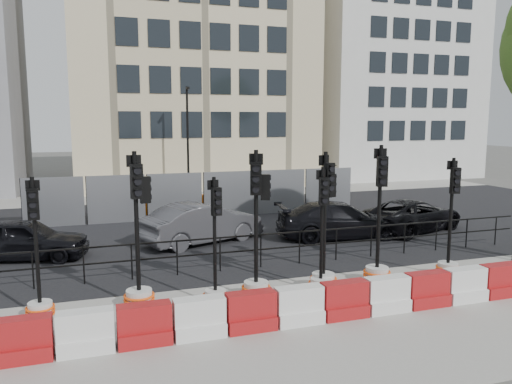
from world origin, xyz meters
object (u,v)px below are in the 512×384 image
object	(u,v)px
car_a	(24,239)
car_c	(339,220)
traffic_signal_d	(257,265)
traffic_signal_a	(39,291)
traffic_signal_h	(449,253)

from	to	relation	value
car_a	car_c	size ratio (longest dim) A/B	0.83
traffic_signal_d	car_c	bearing A→B (deg)	65.18
car_a	traffic_signal_a	bearing A→B (deg)	-156.83
traffic_signal_a	car_a	xyz separation A→B (m)	(-0.87, 5.12, 0.00)
traffic_signal_a	car_c	size ratio (longest dim) A/B	0.64
traffic_signal_a	traffic_signal_h	xyz separation A→B (m)	(10.23, -0.31, 0.04)
traffic_signal_a	car_a	distance (m)	5.19
traffic_signal_a	traffic_signal_d	world-z (taller)	traffic_signal_d
traffic_signal_d	traffic_signal_h	distance (m)	5.47
traffic_signal_h	car_c	xyz separation A→B (m)	(-0.69, 4.96, -0.01)
traffic_signal_d	car_c	xyz separation A→B (m)	(4.78, 4.97, -0.19)
traffic_signal_d	traffic_signal_h	world-z (taller)	traffic_signal_d
car_a	traffic_signal_h	bearing A→B (deg)	-102.53
traffic_signal_d	car_a	world-z (taller)	traffic_signal_d
traffic_signal_a	car_a	world-z (taller)	traffic_signal_a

